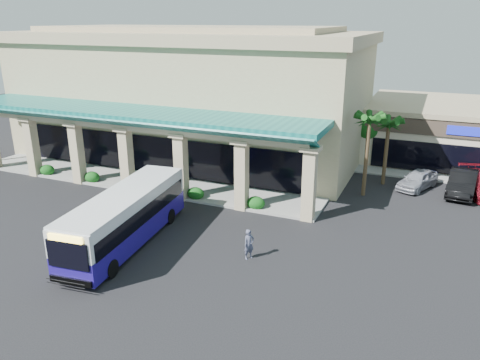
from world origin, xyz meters
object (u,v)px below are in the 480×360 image
at_px(transit_bus, 126,218).
at_px(car_silver, 418,180).
at_px(pedestrian, 249,244).
at_px(car_white, 462,183).

bearing_deg(transit_bus, car_silver, 41.58).
height_order(pedestrian, car_silver, pedestrian).
height_order(transit_bus, car_white, transit_bus).
height_order(pedestrian, car_white, car_white).
distance_m(car_silver, car_white, 3.01).
bearing_deg(pedestrian, transit_bus, 131.37).
bearing_deg(car_white, car_silver, -172.82).
bearing_deg(car_silver, car_white, 24.48).
xyz_separation_m(transit_bus, car_white, (17.39, 15.92, -0.65)).
height_order(transit_bus, pedestrian, transit_bus).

